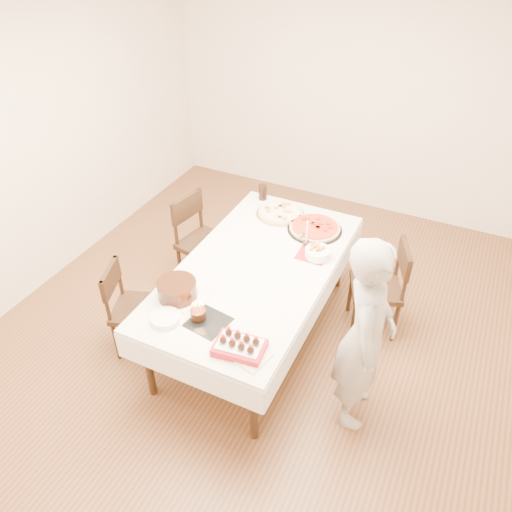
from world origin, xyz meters
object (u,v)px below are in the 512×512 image
at_px(dining_table, 256,301).
at_px(pizza_pepperoni, 315,228).
at_px(cola_glass, 263,192).
at_px(birthday_cake, 198,310).
at_px(chair_left_dessert, 138,309).
at_px(person, 365,336).
at_px(chair_right_savory, 376,288).
at_px(pizza_white, 280,213).
at_px(chair_left_savory, 205,244).
at_px(layer_cake, 177,290).
at_px(taper_candle, 307,233).
at_px(pasta_bowl, 318,253).
at_px(strawberry_box, 240,346).

height_order(dining_table, pizza_pepperoni, pizza_pepperoni).
relative_size(cola_glass, birthday_cake, 1.17).
bearing_deg(pizza_pepperoni, cola_glass, 156.00).
xyz_separation_m(chair_left_dessert, person, (1.82, 0.16, 0.36)).
relative_size(person, cola_glass, 10.39).
xyz_separation_m(chair_right_savory, person, (0.13, -0.93, 0.34)).
bearing_deg(chair_left_dessert, dining_table, -165.74).
relative_size(dining_table, cola_glass, 14.28).
bearing_deg(pizza_white, birthday_cake, -88.95).
bearing_deg(birthday_cake, cola_glass, 99.89).
height_order(chair_right_savory, cola_glass, cola_glass).
relative_size(chair_left_savory, pizza_pepperoni, 1.91).
height_order(pizza_white, layer_cake, layer_cake).
height_order(chair_left_dessert, layer_cake, layer_cake).
xyz_separation_m(cola_glass, birthday_cake, (0.30, -1.69, 0.00)).
bearing_deg(taper_candle, person, -48.06).
xyz_separation_m(person, layer_cake, (-1.37, -0.19, 0.04)).
relative_size(chair_left_savory, chair_left_dessert, 1.11).
bearing_deg(chair_left_savory, layer_cake, 120.62).
bearing_deg(cola_glass, dining_table, -67.67).
bearing_deg(pasta_bowl, pizza_white, 139.13).
bearing_deg(taper_candle, pizza_pepperoni, 93.69).
xyz_separation_m(dining_table, strawberry_box, (0.29, -0.85, 0.42)).
bearing_deg(birthday_cake, layer_cake, 153.80).
relative_size(layer_cake, birthday_cake, 2.87).
xyz_separation_m(chair_right_savory, chair_left_dessert, (-1.69, -1.09, -0.02)).
distance_m(taper_candle, cola_glass, 0.85).
xyz_separation_m(dining_table, pasta_bowl, (0.40, 0.33, 0.42)).
bearing_deg(chair_right_savory, chair_left_savory, 162.02).
bearing_deg(person, cola_glass, 35.92).
distance_m(chair_left_savory, birthday_cake, 1.35).
relative_size(dining_table, pizza_white, 4.74).
bearing_deg(chair_right_savory, taper_candle, 166.79).
distance_m(chair_left_savory, person, 1.96).
relative_size(chair_left_savory, strawberry_box, 2.79).
bearing_deg(person, chair_left_savory, 55.04).
bearing_deg(birthday_cake, dining_table, 81.30).
bearing_deg(pasta_bowl, chair_right_savory, 22.72).
bearing_deg(chair_right_savory, person, -103.88).
bearing_deg(cola_glass, chair_left_dessert, -104.77).
height_order(person, taper_candle, person).
distance_m(person, birthday_cake, 1.16).
bearing_deg(taper_candle, layer_cake, -120.92).
xyz_separation_m(dining_table, chair_left_savory, (-0.74, 0.43, 0.09)).
bearing_deg(pasta_bowl, dining_table, -140.03).
xyz_separation_m(pizza_pepperoni, taper_candle, (0.02, -0.25, 0.11)).
height_order(pizza_white, pasta_bowl, pasta_bowl).
xyz_separation_m(pasta_bowl, birthday_cake, (-0.51, -1.04, 0.03)).
distance_m(layer_cake, strawberry_box, 0.71).
relative_size(chair_left_savory, cola_glass, 6.18).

